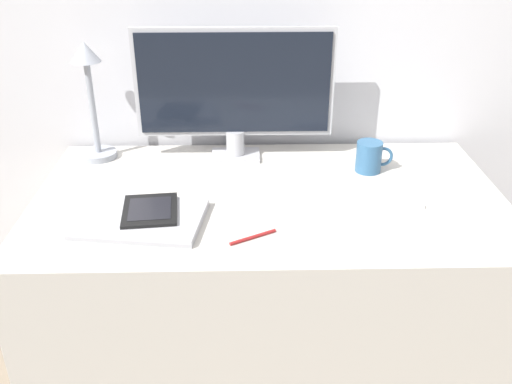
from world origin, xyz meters
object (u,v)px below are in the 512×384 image
(monitor, at_px, (234,89))
(keyboard, at_px, (364,200))
(ereader, at_px, (150,210))
(desk_lamp, at_px, (90,92))
(pen, at_px, (253,237))
(laptop, at_px, (141,218))
(coffee_mug, at_px, (370,157))

(monitor, height_order, keyboard, monitor)
(ereader, height_order, desk_lamp, desk_lamp)
(pen, bearing_deg, monitor, 95.33)
(laptop, bearing_deg, monitor, 59.57)
(coffee_mug, bearing_deg, pen, -133.32)
(desk_lamp, relative_size, coffee_mug, 3.27)
(pen, bearing_deg, laptop, 162.70)
(keyboard, distance_m, pen, 0.37)
(keyboard, bearing_deg, desk_lamp, 157.91)
(keyboard, height_order, coffee_mug, coffee_mug)
(monitor, bearing_deg, desk_lamp, 179.07)
(monitor, height_order, ereader, monitor)
(monitor, relative_size, pen, 5.25)
(ereader, distance_m, pen, 0.30)
(laptop, xyz_separation_m, ereader, (0.02, 0.01, 0.02))
(monitor, distance_m, keyboard, 0.54)
(laptop, xyz_separation_m, desk_lamp, (-0.21, 0.43, 0.21))
(desk_lamp, height_order, coffee_mug, desk_lamp)
(desk_lamp, distance_m, pen, 0.76)
(coffee_mug, xyz_separation_m, pen, (-0.37, -0.40, -0.04))
(laptop, height_order, desk_lamp, desk_lamp)
(pen, bearing_deg, keyboard, 30.78)
(monitor, xyz_separation_m, pen, (0.05, -0.52, -0.23))
(keyboard, distance_m, laptop, 0.62)
(laptop, bearing_deg, pen, -17.30)
(laptop, bearing_deg, keyboard, 8.99)
(ereader, xyz_separation_m, pen, (0.27, -0.11, -0.02))
(keyboard, xyz_separation_m, pen, (-0.32, -0.19, -0.00))
(keyboard, relative_size, coffee_mug, 2.76)
(monitor, relative_size, keyboard, 1.96)
(monitor, distance_m, coffee_mug, 0.48)
(ereader, relative_size, desk_lamp, 0.49)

